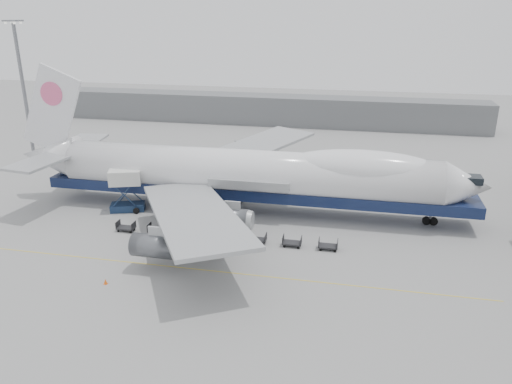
# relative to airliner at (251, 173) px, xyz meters

# --- Properties ---
(ground) EXTENTS (260.00, 260.00, 0.00)m
(ground) POSITION_rel_airliner_xyz_m (-0.64, -12.00, -5.62)
(ground) COLOR gray
(ground) RESTS_ON ground
(apron_line) EXTENTS (60.00, 0.15, 0.01)m
(apron_line) POSITION_rel_airliner_xyz_m (-0.64, -18.00, -5.62)
(apron_line) COLOR gold
(apron_line) RESTS_ON ground
(hangar) EXTENTS (110.00, 8.00, 7.00)m
(hangar) POSITION_rel_airliner_xyz_m (-10.64, 58.00, -2.12)
(hangar) COLOR slate
(hangar) RESTS_ON ground
(floodlight_mast) EXTENTS (2.40, 2.40, 25.43)m
(floodlight_mast) POSITION_rel_airliner_xyz_m (-42.64, 12.00, 8.64)
(floodlight_mast) COLOR slate
(floodlight_mast) RESTS_ON ground
(airliner) EXTENTS (67.00, 55.30, 19.98)m
(airliner) POSITION_rel_airliner_xyz_m (0.00, 0.00, 0.00)
(airliner) COLOR white
(airliner) RESTS_ON ground
(catering_truck) EXTENTS (5.18, 4.23, 6.04)m
(catering_truck) POSITION_rel_airliner_xyz_m (-17.29, -3.48, -2.19)
(catering_truck) COLOR #182A48
(catering_truck) RESTS_ON ground
(traffic_cone) EXTENTS (0.40, 0.40, 0.58)m
(traffic_cone) POSITION_rel_airliner_xyz_m (-10.61, -22.94, -5.35)
(traffic_cone) COLOR #E9570C
(traffic_cone) RESTS_ON ground
(dolly_0) EXTENTS (2.30, 1.35, 1.30)m
(dolly_0) POSITION_rel_airliner_xyz_m (-14.40, -10.13, -5.09)
(dolly_0) COLOR #2D2D30
(dolly_0) RESTS_ON ground
(dolly_1) EXTENTS (2.30, 1.35, 1.30)m
(dolly_1) POSITION_rel_airliner_xyz_m (-10.07, -10.13, -5.09)
(dolly_1) COLOR #2D2D30
(dolly_1) RESTS_ON ground
(dolly_2) EXTENTS (2.30, 1.35, 1.30)m
(dolly_2) POSITION_rel_airliner_xyz_m (-5.73, -10.13, -5.09)
(dolly_2) COLOR #2D2D30
(dolly_2) RESTS_ON ground
(dolly_3) EXTENTS (2.30, 1.35, 1.30)m
(dolly_3) POSITION_rel_airliner_xyz_m (-1.40, -10.13, -5.09)
(dolly_3) COLOR #2D2D30
(dolly_3) RESTS_ON ground
(dolly_4) EXTENTS (2.30, 1.35, 1.30)m
(dolly_4) POSITION_rel_airliner_xyz_m (2.93, -10.13, -5.09)
(dolly_4) COLOR #2D2D30
(dolly_4) RESTS_ON ground
(dolly_5) EXTENTS (2.30, 1.35, 1.30)m
(dolly_5) POSITION_rel_airliner_xyz_m (7.26, -10.13, -5.09)
(dolly_5) COLOR #2D2D30
(dolly_5) RESTS_ON ground
(dolly_6) EXTENTS (2.30, 1.35, 1.30)m
(dolly_6) POSITION_rel_airliner_xyz_m (11.59, -10.13, -5.09)
(dolly_6) COLOR #2D2D30
(dolly_6) RESTS_ON ground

